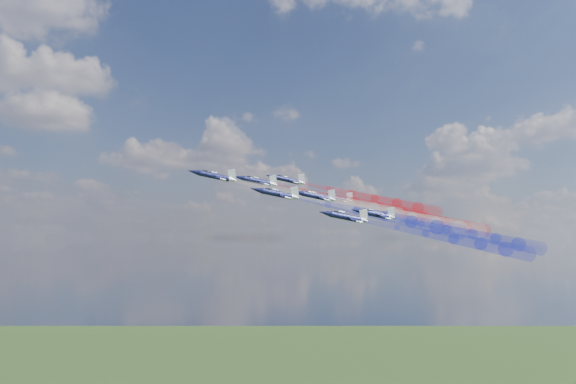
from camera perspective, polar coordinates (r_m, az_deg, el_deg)
jet_lead at (r=160.75m, az=-6.62°, el=1.43°), size 15.01×12.76×8.10m
trail_lead at (r=170.65m, az=3.05°, el=-0.60°), size 49.04×12.78×13.32m
jet_inner_left at (r=153.29m, az=-1.01°, el=-0.16°), size 15.01×12.76×8.10m
trail_inner_left at (r=166.04m, az=8.63°, el=-2.14°), size 49.04×12.78×13.32m
jet_inner_right at (r=173.14m, az=-2.78°, el=0.97°), size 15.01×12.76×8.10m
trail_inner_right at (r=184.70m, az=5.97°, el=-0.88°), size 49.04×12.78×13.32m
jet_outer_left at (r=147.10m, az=5.18°, el=-2.24°), size 15.01×12.76×8.10m
trail_outer_left at (r=162.80m, az=14.58°, el=-4.07°), size 49.04×12.78×13.32m
jet_center_third at (r=168.60m, az=2.51°, el=-0.38°), size 15.01×12.76×8.10m
trail_center_third at (r=182.73m, az=11.05°, el=-2.17°), size 49.04×12.78×13.32m
jet_outer_right at (r=189.66m, az=-0.10°, el=1.11°), size 15.01×12.76×8.10m
trail_outer_right at (r=202.25m, az=7.75°, el=-0.60°), size 49.04×12.78×13.32m
jet_rear_left at (r=162.51m, az=7.78°, el=-1.98°), size 15.01×12.76×8.10m
trail_rear_left at (r=179.08m, az=16.12°, el=-3.65°), size 49.04×12.78×13.32m
jet_rear_right at (r=184.36m, az=4.25°, el=-0.58°), size 15.01×12.76×8.10m
trail_rear_right at (r=199.09m, az=11.97°, el=-2.20°), size 49.04×12.78×13.32m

